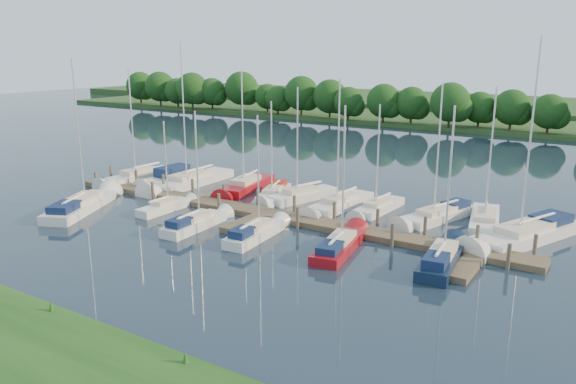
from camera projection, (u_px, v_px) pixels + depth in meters
The scene contains 23 objects.
ground at pixel (197, 246), 36.66m from camera, with size 260.00×260.00×0.00m, color #1A2735.
dock at pixel (261, 216), 42.59m from camera, with size 40.00×6.00×0.40m.
mooring_pilings at pixel (270, 207), 43.41m from camera, with size 38.24×2.84×2.00m.
far_shore at pixel (483, 120), 97.97m from camera, with size 180.00×30.00×0.60m, color #26461B.
distant_hill at pixel (513, 106), 118.34m from camera, with size 220.00×40.00×1.40m, color #314F22.
treeline at pixel (464, 104), 86.46m from camera, with size 145.87×9.75×8.27m.
sailboat_n_0 at pixel (138, 178), 54.56m from camera, with size 2.41×8.80×11.27m.
motorboat at pixel (171, 179), 53.79m from camera, with size 2.29×7.11×2.01m.
sailboat_n_2 at pixel (189, 183), 52.77m from camera, with size 2.62×10.75×13.60m.
sailboat_n_3 at pixel (245, 188), 50.86m from camera, with size 3.29×8.86×11.27m.
sailboat_n_4 at pixel (273, 194), 48.50m from camera, with size 3.21×6.78×8.65m.
sailboat_n_5 at pixel (300, 197), 47.60m from camera, with size 3.80×7.69×9.94m.
sailboat_n_6 at pixel (339, 206), 45.12m from camera, with size 2.58×8.50×10.77m.
sailboat_n_7 at pixel (377, 209), 44.23m from camera, with size 2.05×6.93×8.82m.
sailboat_n_8 at pixel (437, 216), 42.14m from camera, with size 4.15×8.35×10.53m.
sailboat_n_9 at pixel (484, 222), 40.81m from camera, with size 3.31×8.29×10.38m.
sailboat_n_10 at pixel (524, 236), 37.60m from camera, with size 6.12×10.81×13.83m.
sailboat_s_0 at pixel (82, 206), 44.84m from camera, with size 5.56×9.50×12.23m.
sailboat_s_1 at pixel (166, 207), 44.62m from camera, with size 1.44×5.69×7.45m.
sailboat_s_2 at pixel (196, 224), 40.26m from camera, with size 1.84×6.74×8.75m.
sailboat_s_3 at pixel (256, 234), 38.13m from camera, with size 1.99×6.73×8.73m.
sailboat_s_4 at pixel (340, 245), 35.92m from camera, with size 2.80×7.60×9.54m.
sailboat_s_5 at pixel (442, 260), 33.43m from camera, with size 2.49×7.69×9.87m.
Camera 1 is at (23.51, -26.08, 12.59)m, focal length 35.00 mm.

